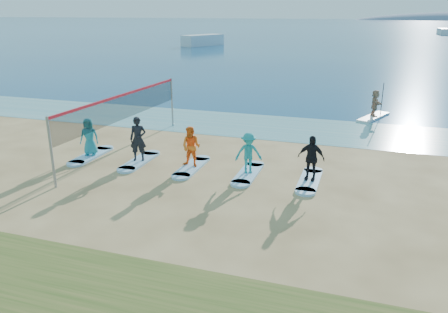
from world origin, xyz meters
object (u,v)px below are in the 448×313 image
(surfboard_4, at_px, (309,181))
(student_4, at_px, (311,158))
(paddleboard, at_px, (373,117))
(student_2, at_px, (191,147))
(paddleboarder, at_px, (375,103))
(student_3, at_px, (249,153))
(boat_offshore_b, at_px, (443,35))
(surfboard_1, at_px, (140,161))
(volleyball_net, at_px, (124,107))
(surfboard_3, at_px, (248,174))
(boat_offshore_a, at_px, (203,46))
(surfboard_0, at_px, (91,156))
(surfboard_2, at_px, (192,167))
(student_0, at_px, (89,137))
(student_1, at_px, (138,139))

(surfboard_4, distance_m, student_4, 0.85)
(paddleboard, height_order, student_2, student_2)
(paddleboarder, bearing_deg, student_3, 143.38)
(boat_offshore_b, relative_size, surfboard_1, 3.01)
(volleyball_net, height_order, surfboard_3, volleyball_net)
(surfboard_1, xyz_separation_m, surfboard_4, (6.78, 0.00, 0.00))
(student_2, height_order, surfboard_4, student_2)
(boat_offshore_a, height_order, surfboard_0, boat_offshore_a)
(volleyball_net, bearing_deg, surfboard_2, -19.46)
(paddleboarder, xyz_separation_m, boat_offshore_a, (-28.04, 46.56, -0.85))
(surfboard_1, bearing_deg, student_4, 0.00)
(boat_offshore_a, xyz_separation_m, surfboard_1, (19.13, -57.45, 0.04))
(paddleboard, distance_m, boat_offshore_a, 54.35)
(boat_offshore_b, bearing_deg, surfboard_0, -106.75)
(paddleboard, distance_m, student_3, 11.77)
(volleyball_net, distance_m, surfboard_0, 2.44)
(surfboard_0, height_order, student_0, student_0)
(volleyball_net, xyz_separation_m, student_3, (5.83, -1.26, -1.06))
(surfboard_3, distance_m, surfboard_4, 2.26)
(boat_offshore_b, height_order, surfboard_2, boat_offshore_b)
(volleyball_net, distance_m, student_0, 1.89)
(boat_offshore_a, height_order, student_2, student_2)
(boat_offshore_a, distance_m, surfboard_2, 61.30)
(paddleboard, bearing_deg, student_2, -98.97)
(surfboard_3, bearing_deg, student_0, 180.00)
(paddleboarder, bearing_deg, boat_offshore_b, -24.08)
(surfboard_0, bearing_deg, student_1, 0.00)
(paddleboarder, relative_size, surfboard_1, 0.67)
(surfboard_1, bearing_deg, volleyball_net, 136.19)
(boat_offshore_b, relative_size, student_0, 4.27)
(student_2, height_order, student_4, student_4)
(surfboard_3, bearing_deg, student_4, 0.00)
(boat_offshore_b, xyz_separation_m, surfboard_1, (-25.14, -108.79, 0.04))
(student_0, height_order, student_3, student_0)
(student_1, bearing_deg, surfboard_2, -18.28)
(boat_offshore_a, height_order, student_0, student_0)
(student_0, height_order, student_1, student_1)
(volleyball_net, height_order, paddleboard, volleyball_net)
(paddleboarder, bearing_deg, student_1, 126.06)
(paddleboarder, height_order, student_4, student_4)
(student_0, distance_m, surfboard_2, 4.59)
(boat_offshore_b, bearing_deg, boat_offshore_a, -133.39)
(paddleboard, bearing_deg, student_3, -89.53)
(paddleboarder, xyz_separation_m, student_3, (-4.39, -10.90, -0.01))
(paddleboard, height_order, student_1, student_1)
(student_1, bearing_deg, student_3, -18.28)
(volleyball_net, xyz_separation_m, surfboard_0, (-0.94, -1.26, -1.86))
(volleyball_net, xyz_separation_m, paddleboarder, (10.23, 9.63, -1.05))
(surfboard_2, height_order, surfboard_3, same)
(student_0, bearing_deg, boat_offshore_a, 89.90)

